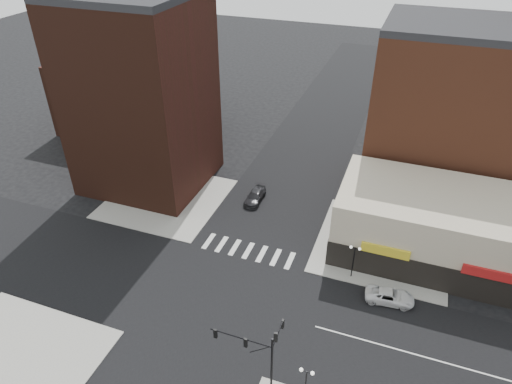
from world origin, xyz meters
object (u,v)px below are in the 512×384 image
(street_lamp_se_a, at_px, (306,378))
(street_lamp_ne, at_px, (354,254))
(white_suv, at_px, (390,296))
(dark_sedan_north, at_px, (255,196))
(traffic_signal, at_px, (262,349))

(street_lamp_se_a, height_order, street_lamp_ne, same)
(white_suv, bearing_deg, street_lamp_ne, 57.17)
(street_lamp_ne, bearing_deg, dark_sedan_north, 145.57)
(street_lamp_se_a, height_order, dark_sedan_north, street_lamp_se_a)
(street_lamp_se_a, bearing_deg, white_suv, 69.06)
(traffic_signal, distance_m, dark_sedan_north, 28.30)
(traffic_signal, xyz_separation_m, white_suv, (9.05, 13.66, -4.27))
(street_lamp_se_a, height_order, white_suv, street_lamp_se_a)
(street_lamp_se_a, distance_m, white_suv, 15.03)
(street_lamp_ne, xyz_separation_m, dark_sedan_north, (-14.93, 10.23, -2.59))
(traffic_signal, bearing_deg, white_suv, 56.46)
(traffic_signal, height_order, street_lamp_se_a, traffic_signal)
(dark_sedan_north, bearing_deg, white_suv, -33.29)
(traffic_signal, xyz_separation_m, street_lamp_se_a, (3.76, -0.17, -1.67))
(street_lamp_se_a, xyz_separation_m, dark_sedan_north, (-13.93, 26.23, -2.59))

